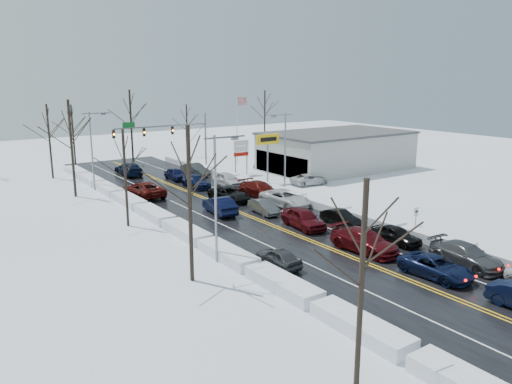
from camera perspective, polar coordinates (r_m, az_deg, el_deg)
ground at (r=43.49m, az=2.54°, el=-4.11°), size 160.00×160.00×0.00m
road_surface at (r=45.03m, az=1.00°, el=-3.50°), size 14.00×84.00×0.01m
snow_bank_left at (r=41.25m, az=-7.64°, el=-5.18°), size 1.69×72.00×0.79m
snow_bank_right at (r=49.69m, az=8.14°, el=-2.05°), size 1.69×72.00×0.79m
traffic_signal_mast at (r=67.82m, az=-9.56°, el=6.64°), size 13.28×0.39×8.00m
tires_plus_sign at (r=61.16m, az=1.36°, el=5.68°), size 3.20×0.34×6.00m
used_vehicles_sign at (r=66.29m, az=-1.71°, el=4.78°), size 2.20×0.22×4.65m
speed_limit_sign at (r=43.23m, az=17.83°, el=-2.60°), size 0.55×0.09×2.35m
flagpole at (r=75.18m, az=-2.07°, el=7.76°), size 1.87×1.20×10.00m
dealership_building at (r=71.61m, az=9.17°, el=4.70°), size 20.40×12.40×5.30m
streetlight_ne at (r=55.06m, az=3.19°, el=5.18°), size 3.20×0.25×9.00m
streetlight_sw at (r=34.43m, az=-4.36°, el=0.41°), size 3.20×0.25×9.00m
streetlight_nw at (r=59.96m, az=-18.11°, el=5.20°), size 3.20×0.25×9.00m
tree_left_a at (r=20.36m, az=12.17°, el=-5.94°), size 3.60×3.60×9.00m
tree_left_b at (r=30.87m, az=-7.66°, el=2.04°), size 4.00×4.00×10.00m
tree_left_c at (r=44.13m, az=-14.82°, el=3.64°), size 3.40×3.40×8.50m
tree_left_d at (r=57.06m, az=-20.47°, el=6.70°), size 4.20×4.20×10.50m
tree_left_e at (r=68.85m, az=-22.65°, el=6.88°), size 3.80×3.80×9.50m
tree_far_b at (r=76.77m, az=-20.26°, el=7.35°), size 3.60×3.60×9.00m
tree_far_c at (r=77.18m, az=-14.15°, el=8.82°), size 4.40×4.40×11.00m
tree_far_d at (r=82.71m, az=-7.92°, el=8.13°), size 3.40×3.40×8.50m
tree_far_e at (r=91.35m, az=1.01°, el=9.58°), size 4.20×4.20×10.50m
queued_car_2 at (r=35.21m, az=19.79°, el=-9.11°), size 2.50×5.07×1.38m
queued_car_3 at (r=38.61m, az=12.24°, el=-6.65°), size 2.64×5.83×1.66m
queued_car_4 at (r=43.69m, az=5.40°, el=-4.08°), size 2.60×5.23×1.71m
queued_car_5 at (r=47.98m, az=0.87°, el=-2.46°), size 1.74×4.12×1.32m
queued_car_6 at (r=52.89m, az=-3.08°, el=-1.01°), size 2.81×5.45×1.47m
queued_car_7 at (r=59.68m, az=-6.85°, el=0.54°), size 2.22×5.09×1.46m
queued_car_8 at (r=64.42m, az=-9.13°, el=1.39°), size 1.83×4.37×1.48m
queued_car_11 at (r=37.91m, az=22.79°, el=-7.78°), size 2.54×5.51×1.56m
queued_car_12 at (r=40.98m, az=15.67°, el=-5.69°), size 1.85×4.26×1.43m
queued_car_13 at (r=44.93m, az=9.62°, el=-3.72°), size 1.43×4.05×1.33m
queued_car_14 at (r=50.80m, az=3.36°, el=-1.60°), size 3.17×6.04×1.62m
queued_car_15 at (r=54.58m, az=0.49°, el=-0.55°), size 2.70×5.85×1.66m
queued_car_16 at (r=59.75m, az=-3.26°, el=0.62°), size 2.10×5.01×1.69m
queued_car_17 at (r=66.79m, az=-6.94°, el=1.87°), size 2.23×5.05×1.61m
oncoming_car_0 at (r=48.09m, az=-4.15°, el=-2.46°), size 2.38×5.21×1.65m
oncoming_car_1 at (r=55.90m, az=-12.72°, el=-0.55°), size 3.36×6.37×1.71m
oncoming_car_2 at (r=68.77m, az=-14.30°, el=1.88°), size 2.45×5.88×1.70m
oncoming_car_3 at (r=34.97m, az=2.56°, el=-8.46°), size 1.60×3.90×1.32m
parked_car_0 at (r=61.04m, az=6.16°, el=0.83°), size 5.02×2.73×1.34m
parked_car_1 at (r=66.20m, az=5.60°, el=1.80°), size 2.50×5.19×1.46m
parked_car_2 at (r=69.87m, az=1.23°, el=2.45°), size 2.27×4.48×1.46m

